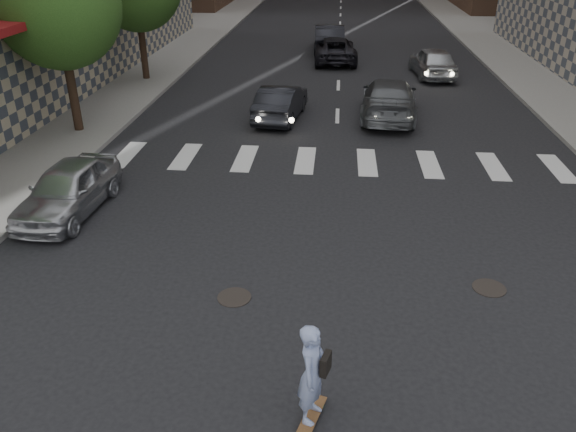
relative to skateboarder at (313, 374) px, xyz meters
The scene contains 11 objects.
ground 2.12m from the skateboarder, 82.29° to the left, with size 160.00×160.00×0.00m, color black.
sidewalk_left 26.13m from the skateboarder, 123.06° to the left, with size 13.00×80.00×0.15m, color gray.
manhole_b 3.66m from the skateboarder, 119.49° to the left, with size 0.70×0.70×0.02m, color black.
manhole_c 5.35m from the skateboarder, 47.54° to the left, with size 0.70×0.70×0.02m, color black.
skateboarder is the anchor object (origin of this frame).
silver_sedan 9.44m from the skateboarder, 135.65° to the left, with size 1.58×3.93×1.34m, color #B1B3B8.
traffic_car_a 15.42m from the skateboarder, 97.41° to the left, with size 1.43×4.10×1.35m, color black.
traffic_car_b 16.05m from the skateboarder, 81.90° to the left, with size 2.12×5.21×1.51m, color #505357.
traffic_car_c 26.25m from the skateboarder, 90.05° to the left, with size 2.28×4.94×1.37m, color black.
traffic_car_d 23.62m from the skateboarder, 77.81° to the left, with size 1.77×4.40×1.50m, color #B7BBBF.
traffic_car_e 29.14m from the skateboarder, 90.81° to the left, with size 1.72×4.95×1.63m, color black.
Camera 1 is at (-0.07, -8.15, 6.76)m, focal length 35.00 mm.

